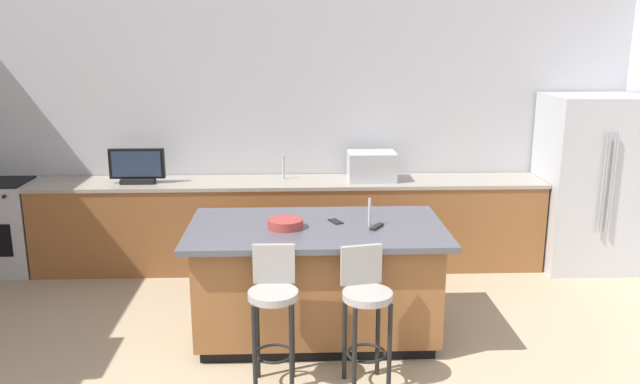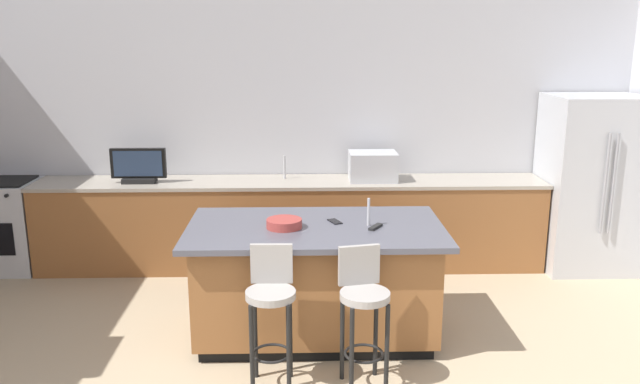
{
  "view_description": "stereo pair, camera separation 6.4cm",
  "coord_description": "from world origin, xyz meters",
  "px_view_note": "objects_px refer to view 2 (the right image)",
  "views": [
    {
      "loc": [
        0.01,
        -2.76,
        2.39
      ],
      "look_at": [
        0.22,
        2.74,
        1.02
      ],
      "focal_mm": 36.09,
      "sensor_mm": 36.0,
      "label": 1
    },
    {
      "loc": [
        0.07,
        -2.77,
        2.39
      ],
      "look_at": [
        0.22,
        2.74,
        1.02
      ],
      "focal_mm": 36.09,
      "sensor_mm": 36.0,
      "label": 2
    }
  ],
  "objects_px": {
    "bar_stool_left": "(271,305)",
    "cell_phone": "(335,221)",
    "microwave": "(373,166)",
    "fruit_bowl": "(284,223)",
    "refrigerator": "(590,183)",
    "bar_stool_right": "(363,305)",
    "tv_remote": "(375,227)",
    "kitchen_island": "(315,280)",
    "tv_monitor": "(139,167)"
  },
  "relations": [
    {
      "from": "fruit_bowl",
      "to": "cell_phone",
      "type": "relative_size",
      "value": 1.83
    },
    {
      "from": "microwave",
      "to": "tv_remote",
      "type": "distance_m",
      "value": 1.68
    },
    {
      "from": "bar_stool_left",
      "to": "bar_stool_right",
      "type": "relative_size",
      "value": 1.01
    },
    {
      "from": "fruit_bowl",
      "to": "bar_stool_right",
      "type": "bearing_deg",
      "value": -52.41
    },
    {
      "from": "microwave",
      "to": "refrigerator",
      "type": "bearing_deg",
      "value": -2.19
    },
    {
      "from": "refrigerator",
      "to": "tv_remote",
      "type": "height_order",
      "value": "refrigerator"
    },
    {
      "from": "tv_remote",
      "to": "bar_stool_left",
      "type": "bearing_deg",
      "value": -107.3
    },
    {
      "from": "cell_phone",
      "to": "bar_stool_left",
      "type": "bearing_deg",
      "value": -141.87
    },
    {
      "from": "microwave",
      "to": "fruit_bowl",
      "type": "bearing_deg",
      "value": -117.72
    },
    {
      "from": "bar_stool_right",
      "to": "tv_remote",
      "type": "xyz_separation_m",
      "value": [
        0.15,
        0.69,
        0.35
      ]
    },
    {
      "from": "microwave",
      "to": "tv_remote",
      "type": "xyz_separation_m",
      "value": [
        -0.15,
        -1.66,
        -0.13
      ]
    },
    {
      "from": "kitchen_island",
      "to": "bar_stool_right",
      "type": "height_order",
      "value": "bar_stool_right"
    },
    {
      "from": "bar_stool_left",
      "to": "tv_remote",
      "type": "relative_size",
      "value": 5.8
    },
    {
      "from": "kitchen_island",
      "to": "fruit_bowl",
      "type": "bearing_deg",
      "value": -170.27
    },
    {
      "from": "refrigerator",
      "to": "fruit_bowl",
      "type": "relative_size",
      "value": 6.49
    },
    {
      "from": "refrigerator",
      "to": "bar_stool_right",
      "type": "bearing_deg",
      "value": -138.05
    },
    {
      "from": "refrigerator",
      "to": "tv_remote",
      "type": "bearing_deg",
      "value": -146.33
    },
    {
      "from": "tv_monitor",
      "to": "tv_remote",
      "type": "bearing_deg",
      "value": -36.2
    },
    {
      "from": "bar_stool_right",
      "to": "tv_remote",
      "type": "relative_size",
      "value": 5.74
    },
    {
      "from": "kitchen_island",
      "to": "refrigerator",
      "type": "relative_size",
      "value": 1.12
    },
    {
      "from": "kitchen_island",
      "to": "tv_remote",
      "type": "xyz_separation_m",
      "value": [
        0.46,
        -0.07,
        0.46
      ]
    },
    {
      "from": "refrigerator",
      "to": "tv_monitor",
      "type": "bearing_deg",
      "value": 179.59
    },
    {
      "from": "tv_monitor",
      "to": "fruit_bowl",
      "type": "bearing_deg",
      "value": -46.59
    },
    {
      "from": "refrigerator",
      "to": "bar_stool_right",
      "type": "distance_m",
      "value": 3.4
    },
    {
      "from": "refrigerator",
      "to": "cell_phone",
      "type": "relative_size",
      "value": 11.91
    },
    {
      "from": "bar_stool_left",
      "to": "cell_phone",
      "type": "height_order",
      "value": "bar_stool_left"
    },
    {
      "from": "bar_stool_left",
      "to": "tv_remote",
      "type": "bearing_deg",
      "value": 42.07
    },
    {
      "from": "microwave",
      "to": "bar_stool_left",
      "type": "xyz_separation_m",
      "value": [
        -0.93,
        -2.34,
        -0.47
      ]
    },
    {
      "from": "tv_monitor",
      "to": "refrigerator",
      "type": "bearing_deg",
      "value": -0.41
    },
    {
      "from": "bar_stool_left",
      "to": "cell_phone",
      "type": "xyz_separation_m",
      "value": [
        0.47,
        0.85,
        0.33
      ]
    },
    {
      "from": "cell_phone",
      "to": "tv_remote",
      "type": "height_order",
      "value": "tv_remote"
    },
    {
      "from": "kitchen_island",
      "to": "cell_phone",
      "type": "distance_m",
      "value": 0.49
    },
    {
      "from": "microwave",
      "to": "bar_stool_right",
      "type": "xyz_separation_m",
      "value": [
        -0.31,
        -2.35,
        -0.48
      ]
    },
    {
      "from": "kitchen_island",
      "to": "cell_phone",
      "type": "relative_size",
      "value": 13.35
    },
    {
      "from": "kitchen_island",
      "to": "microwave",
      "type": "bearing_deg",
      "value": 68.82
    },
    {
      "from": "bar_stool_right",
      "to": "microwave",
      "type": "bearing_deg",
      "value": 71.11
    },
    {
      "from": "bar_stool_right",
      "to": "fruit_bowl",
      "type": "xyz_separation_m",
      "value": [
        -0.55,
        0.72,
        0.37
      ]
    },
    {
      "from": "kitchen_island",
      "to": "microwave",
      "type": "height_order",
      "value": "microwave"
    },
    {
      "from": "refrigerator",
      "to": "tv_remote",
      "type": "xyz_separation_m",
      "value": [
        -2.37,
        -1.58,
        0.04
      ]
    },
    {
      "from": "kitchen_island",
      "to": "microwave",
      "type": "distance_m",
      "value": 1.81
    },
    {
      "from": "tv_monitor",
      "to": "cell_phone",
      "type": "bearing_deg",
      "value": -37.14
    },
    {
      "from": "tv_monitor",
      "to": "tv_remote",
      "type": "xyz_separation_m",
      "value": [
        2.2,
        -1.61,
        -0.15
      ]
    },
    {
      "from": "tv_monitor",
      "to": "fruit_bowl",
      "type": "height_order",
      "value": "tv_monitor"
    },
    {
      "from": "fruit_bowl",
      "to": "cell_phone",
      "type": "xyz_separation_m",
      "value": [
        0.4,
        0.15,
        -0.03
      ]
    },
    {
      "from": "kitchen_island",
      "to": "bar_stool_right",
      "type": "distance_m",
      "value": 0.83
    },
    {
      "from": "refrigerator",
      "to": "bar_stool_left",
      "type": "distance_m",
      "value": 3.88
    },
    {
      "from": "bar_stool_left",
      "to": "fruit_bowl",
      "type": "height_order",
      "value": "fruit_bowl"
    },
    {
      "from": "kitchen_island",
      "to": "tv_remote",
      "type": "bearing_deg",
      "value": -8.69
    },
    {
      "from": "bar_stool_right",
      "to": "tv_remote",
      "type": "distance_m",
      "value": 0.78
    },
    {
      "from": "bar_stool_right",
      "to": "cell_phone",
      "type": "distance_m",
      "value": 0.94
    }
  ]
}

